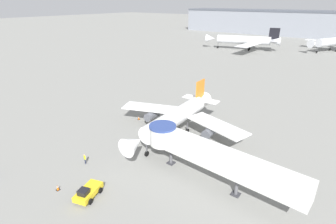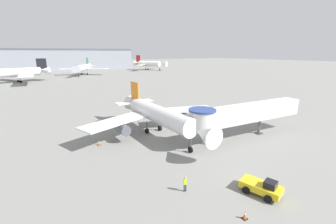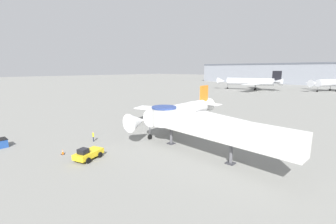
# 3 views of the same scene
# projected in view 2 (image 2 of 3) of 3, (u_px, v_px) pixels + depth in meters

# --- Properties ---
(ground_plane) EXTENTS (800.00, 800.00, 0.00)m
(ground_plane) POSITION_uv_depth(u_px,v_px,m) (159.00, 136.00, 39.20)
(ground_plane) COLOR gray
(main_airplane) EXTENTS (26.51, 24.97, 8.37)m
(main_airplane) POSITION_uv_depth(u_px,v_px,m) (158.00, 115.00, 38.99)
(main_airplane) COLOR white
(main_airplane) RESTS_ON ground_plane
(jet_bridge) EXTENTS (23.07, 4.74, 5.97)m
(jet_bridge) POSITION_uv_depth(u_px,v_px,m) (241.00, 114.00, 37.10)
(jet_bridge) COLOR silver
(jet_bridge) RESTS_ON ground_plane
(pushback_tug_yellow) EXTENTS (3.02, 4.36, 1.75)m
(pushback_tug_yellow) POSITION_uv_depth(u_px,v_px,m) (262.00, 187.00, 22.92)
(pushback_tug_yellow) COLOR yellow
(pushback_tug_yellow) RESTS_ON ground_plane
(traffic_cone_port_wing) EXTENTS (0.46, 0.46, 0.76)m
(traffic_cone_port_wing) POSITION_uv_depth(u_px,v_px,m) (99.00, 143.00, 35.15)
(traffic_cone_port_wing) COLOR black
(traffic_cone_port_wing) RESTS_ON ground_plane
(traffic_cone_starboard_wing) EXTENTS (0.45, 0.45, 0.74)m
(traffic_cone_starboard_wing) POSITION_uv_depth(u_px,v_px,m) (211.00, 126.00, 43.03)
(traffic_cone_starboard_wing) COLOR black
(traffic_cone_starboard_wing) RESTS_ON ground_plane
(traffic_cone_apron_front) EXTENTS (0.47, 0.47, 0.77)m
(traffic_cone_apron_front) POSITION_uv_depth(u_px,v_px,m) (245.00, 215.00, 19.56)
(traffic_cone_apron_front) COLOR black
(traffic_cone_apron_front) RESTS_ON ground_plane
(ground_crew_marshaller) EXTENTS (0.37, 0.28, 1.68)m
(ground_crew_marshaller) POSITION_uv_depth(u_px,v_px,m) (185.00, 183.00, 23.27)
(ground_crew_marshaller) COLOR #1E2338
(ground_crew_marshaller) RESTS_ON ground_plane
(background_jet_black_tail) EXTENTS (36.18, 38.44, 11.10)m
(background_jet_black_tail) POSITION_uv_depth(u_px,v_px,m) (12.00, 73.00, 104.94)
(background_jet_black_tail) COLOR silver
(background_jet_black_tail) RESTS_ON ground_plane
(background_jet_green_tail) EXTENTS (28.03, 28.06, 10.71)m
(background_jet_green_tail) POSITION_uv_depth(u_px,v_px,m) (83.00, 68.00, 140.39)
(background_jet_green_tail) COLOR silver
(background_jet_green_tail) RESTS_ON ground_plane
(background_jet_red_tail) EXTENTS (29.80, 27.50, 11.75)m
(background_jet_red_tail) POSITION_uv_depth(u_px,v_px,m) (149.00, 64.00, 182.91)
(background_jet_red_tail) COLOR white
(background_jet_red_tail) RESTS_ON ground_plane
(terminal_building) EXTENTS (164.10, 24.41, 16.99)m
(terminal_building) POSITION_uv_depth(u_px,v_px,m) (25.00, 60.00, 171.55)
(terminal_building) COLOR gray
(terminal_building) RESTS_ON ground_plane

